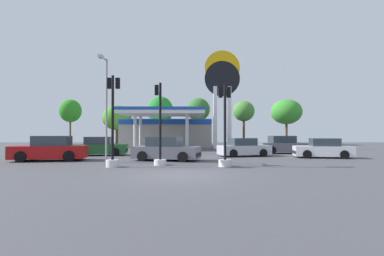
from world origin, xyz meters
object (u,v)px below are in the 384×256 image
object	(u,v)px
car_3	(50,149)
tree_0	(70,111)
station_pole_sign	(222,87)
car_2	(166,150)
traffic_signal_2	(225,138)
car_5	(283,145)
tree_3	(198,110)
car_4	(244,148)
tree_1	(117,118)
car_1	(323,149)
corner_streetlamp	(105,99)
tree_5	(286,112)
tree_4	(244,111)
tree_2	(160,111)
traffic_signal_1	(160,140)
car_0	(100,147)
traffic_signal_0	(113,134)

from	to	relation	value
car_3	tree_0	xyz separation A→B (m)	(-8.68, 24.87, 4.34)
station_pole_sign	car_2	bearing A→B (deg)	-110.15
traffic_signal_2	car_5	bearing A→B (deg)	58.21
station_pole_sign	car_2	size ratio (longest dim) A/B	2.46
car_3	tree_3	xyz separation A→B (m)	(10.27, 24.37, 4.50)
car_4	tree_1	bearing A→B (deg)	125.10
car_2	car_1	bearing A→B (deg)	10.18
tree_0	corner_streetlamp	size ratio (longest dim) A/B	1.08
car_5	tree_5	distance (m)	20.62
tree_4	tree_3	bearing A→B (deg)	-178.42
car_1	tree_5	world-z (taller)	tree_5
tree_3	corner_streetlamp	bearing A→B (deg)	-103.64
station_pole_sign	car_3	xyz separation A→B (m)	(-12.70, -14.29, -6.30)
tree_2	tree_4	distance (m)	12.32
car_3	tree_1	size ratio (longest dim) A/B	0.80
car_4	tree_0	size ratio (longest dim) A/B	0.62
traffic_signal_1	tree_3	bearing A→B (deg)	83.80
station_pole_sign	car_0	xyz separation A→B (m)	(-10.86, -9.69, -6.35)
station_pole_sign	tree_3	size ratio (longest dim) A/B	1.60
car_0	corner_streetlamp	bearing A→B (deg)	-70.72
car_4	traffic_signal_2	size ratio (longest dim) A/B	0.96
car_0	car_1	world-z (taller)	car_0
station_pole_sign	tree_2	bearing A→B (deg)	128.61
tree_2	corner_streetlamp	world-z (taller)	tree_2
station_pole_sign	tree_1	size ratio (longest dim) A/B	1.89
station_pole_sign	traffic_signal_0	world-z (taller)	station_pole_sign
car_2	tree_3	world-z (taller)	tree_3
tree_1	tree_2	bearing A→B (deg)	-4.85
car_5	tree_2	distance (m)	21.96
car_4	corner_streetlamp	bearing A→B (deg)	-150.78
tree_0	car_4	bearing A→B (deg)	-44.23
car_2	car_5	size ratio (longest dim) A/B	1.03
traffic_signal_1	corner_streetlamp	xyz separation A→B (m)	(-3.35, 1.13, 2.40)
tree_3	car_4	bearing A→B (deg)	-82.06
station_pole_sign	traffic_signal_2	bearing A→B (deg)	-95.85
tree_2	tree_4	bearing A→B (deg)	1.12
tree_0	corner_streetlamp	world-z (taller)	tree_0
car_1	car_4	distance (m)	5.63
tree_0	station_pole_sign	bearing A→B (deg)	-26.32
car_1	tree_0	xyz separation A→B (m)	(-27.26, 22.80, 4.43)
car_4	tree_5	xyz separation A→B (m)	(10.60, 22.32, 4.39)
car_2	car_0	bearing A→B (deg)	141.23
car_0	traffic_signal_1	size ratio (longest dim) A/B	0.94
traffic_signal_0	tree_0	distance (m)	31.72
traffic_signal_0	tree_2	xyz separation A→B (m)	(-0.27, 27.90, 3.34)
tree_1	corner_streetlamp	distance (m)	27.03
tree_4	corner_streetlamp	size ratio (longest dim) A/B	1.05
car_2	car_4	world-z (taller)	car_2
tree_0	tree_5	xyz separation A→B (m)	(32.44, 1.05, -0.05)
station_pole_sign	tree_1	world-z (taller)	station_pole_sign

